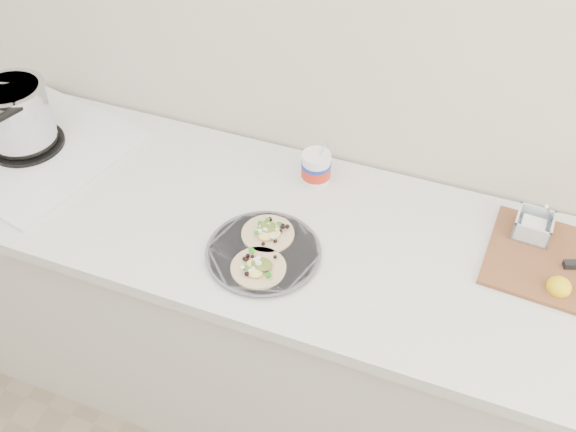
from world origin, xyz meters
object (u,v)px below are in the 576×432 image
(cutboard, at_px, (573,262))
(stove, at_px, (21,126))
(taco_plate, at_px, (263,250))
(tub, at_px, (317,165))

(cutboard, bearing_deg, stove, -172.96)
(taco_plate, bearing_deg, stove, 170.14)
(taco_plate, xyz_separation_m, tub, (0.03, 0.32, 0.05))
(stove, distance_m, cutboard, 1.60)
(tub, xyz_separation_m, cutboard, (0.72, -0.07, -0.05))
(stove, bearing_deg, cutboard, 15.75)
(stove, relative_size, tub, 3.33)
(stove, xyz_separation_m, tub, (0.88, 0.17, -0.02))
(stove, relative_size, cutboard, 1.45)
(stove, xyz_separation_m, cutboard, (1.60, 0.10, -0.07))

